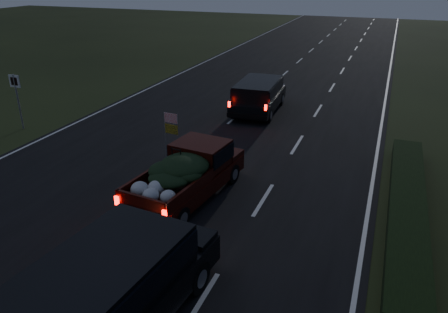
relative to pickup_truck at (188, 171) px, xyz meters
The scene contains 7 objects.
ground 2.45m from the pickup_truck, 124.88° to the right, with size 120.00×120.00×0.00m, color black.
road_asphalt 2.45m from the pickup_truck, 124.88° to the right, with size 14.00×120.00×0.02m, color black.
hedge_row 6.62m from the pickup_truck, ahead, with size 1.00×10.00×0.60m, color black.
route_sign 10.32m from the pickup_truck, 162.27° to the left, with size 0.55×0.08×2.50m.
pickup_truck is the anchor object (origin of this frame).
lead_suv 9.32m from the pickup_truck, 93.17° to the left, with size 2.16×4.68×1.32m.
rear_suv 5.77m from the pickup_truck, 80.46° to the right, with size 2.63×5.33×1.48m.
Camera 1 is at (6.77, -9.25, 6.77)m, focal length 35.00 mm.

